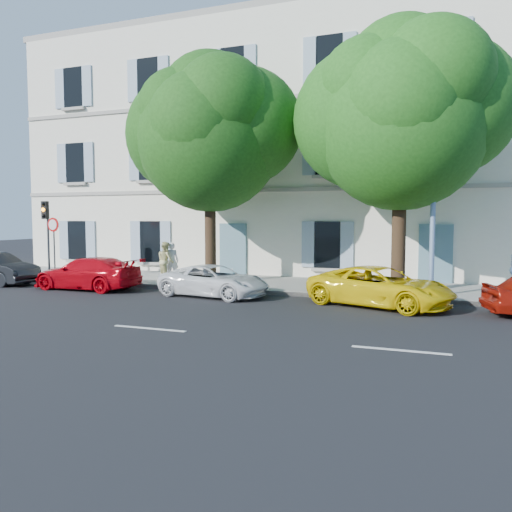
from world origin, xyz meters
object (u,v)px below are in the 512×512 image
at_px(street_lamp, 435,149).
at_px(pedestrian_b, 166,261).
at_px(car_red_coupe, 88,273).
at_px(car_white_coupe, 214,281).
at_px(road_sign, 54,235).
at_px(pedestrian_a, 172,261).
at_px(tree_right, 401,125).
at_px(traffic_light, 46,222).
at_px(tree_left, 210,140).
at_px(car_yellow_supercar, 380,287).

height_order(street_lamp, pedestrian_b, street_lamp).
height_order(car_red_coupe, car_white_coupe, car_red_coupe).
height_order(road_sign, pedestrian_a, road_sign).
bearing_deg(tree_right, road_sign, -177.88).
relative_size(street_lamp, pedestrian_a, 5.40).
bearing_deg(traffic_light, street_lamp, -0.75).
bearing_deg(tree_left, pedestrian_b, 173.94).
xyz_separation_m(road_sign, pedestrian_b, (4.77, 1.19, -1.08)).
height_order(tree_left, traffic_light, tree_left).
distance_m(car_white_coupe, traffic_light, 9.14).
height_order(car_white_coupe, car_yellow_supercar, car_yellow_supercar).
bearing_deg(car_white_coupe, pedestrian_b, 61.98).
relative_size(car_red_coupe, tree_left, 0.49).
xyz_separation_m(road_sign, street_lamp, (15.31, 0.04, 2.91)).
bearing_deg(pedestrian_a, car_white_coupe, 122.63).
xyz_separation_m(car_yellow_supercar, tree_left, (-6.89, 2.35, 5.18)).
bearing_deg(tree_right, car_yellow_supercar, -101.39).
bearing_deg(car_yellow_supercar, road_sign, 103.63).
bearing_deg(tree_right, street_lamp, -24.06).
height_order(car_white_coupe, road_sign, road_sign).
relative_size(car_yellow_supercar, pedestrian_a, 2.86).
relative_size(tree_right, pedestrian_b, 5.52).
xyz_separation_m(car_white_coupe, road_sign, (-8.16, 1.32, 1.49)).
relative_size(pedestrian_a, pedestrian_b, 0.97).
distance_m(car_red_coupe, car_yellow_supercar, 10.99).
bearing_deg(car_yellow_supercar, pedestrian_a, 91.65).
height_order(tree_left, tree_right, tree_right).
distance_m(car_red_coupe, traffic_light, 4.30).
distance_m(car_white_coupe, pedestrian_a, 4.31).
height_order(traffic_light, pedestrian_b, traffic_light).
height_order(tree_right, road_sign, tree_right).
xyz_separation_m(car_red_coupe, road_sign, (-2.86, 1.41, 1.41)).
xyz_separation_m(car_white_coupe, pedestrian_b, (-3.39, 2.52, 0.41)).
bearing_deg(tree_left, traffic_light, -174.63).
height_order(car_yellow_supercar, traffic_light, traffic_light).
bearing_deg(road_sign, car_yellow_supercar, -5.71).
bearing_deg(car_yellow_supercar, car_white_coupe, 108.73).
bearing_deg(street_lamp, car_white_coupe, -169.18).
bearing_deg(car_red_coupe, tree_left, 121.47).
height_order(car_yellow_supercar, tree_left, tree_left).
distance_m(tree_right, traffic_light, 15.21).
bearing_deg(pedestrian_a, car_yellow_supercar, 145.52).
bearing_deg(tree_right, pedestrian_b, 175.97).
distance_m(traffic_light, pedestrian_b, 5.69).
relative_size(tree_left, pedestrian_a, 5.61).
distance_m(car_red_coupe, pedestrian_b, 3.25).
bearing_deg(pedestrian_b, traffic_light, 49.60).
xyz_separation_m(car_white_coupe, tree_left, (-1.21, 2.29, 5.25)).
relative_size(tree_left, tree_right, 0.99).
distance_m(car_red_coupe, tree_right, 12.67).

